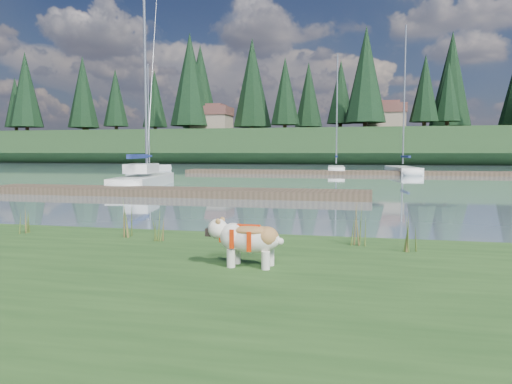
# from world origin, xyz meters

# --- Properties ---
(ground) EXTENTS (200.00, 200.00, 0.00)m
(ground) POSITION_xyz_m (0.00, 30.00, 0.00)
(ground) COLOR #7C95A3
(ground) RESTS_ON ground
(ridge) EXTENTS (200.00, 20.00, 5.00)m
(ridge) POSITION_xyz_m (0.00, 73.00, 2.50)
(ridge) COLOR #1C351A
(ridge) RESTS_ON ground
(bulldog) EXTENTS (0.96, 0.44, 0.58)m
(bulldog) POSITION_xyz_m (2.47, -3.96, 0.71)
(bulldog) COLOR silver
(bulldog) RESTS_ON bank
(sailboat_main) EXTENTS (3.30, 8.50, 12.05)m
(sailboat_main) POSITION_xyz_m (-7.40, 14.06, 0.42)
(sailboat_main) COLOR white
(sailboat_main) RESTS_ON ground
(dock_near) EXTENTS (16.00, 2.00, 0.30)m
(dock_near) POSITION_xyz_m (-4.00, 9.00, 0.15)
(dock_near) COLOR #4C3D2C
(dock_near) RESTS_ON ground
(dock_far) EXTENTS (26.00, 2.20, 0.30)m
(dock_far) POSITION_xyz_m (2.00, 30.00, 0.15)
(dock_far) COLOR #4C3D2C
(dock_far) RESTS_ON ground
(sailboat_bg_0) EXTENTS (1.86, 6.66, 9.69)m
(sailboat_bg_0) POSITION_xyz_m (-15.48, 32.41, 0.33)
(sailboat_bg_0) COLOR white
(sailboat_bg_0) RESTS_ON ground
(sailboat_bg_2) EXTENTS (1.77, 6.56, 9.90)m
(sailboat_bg_2) POSITION_xyz_m (1.07, 32.83, 0.33)
(sailboat_bg_2) COLOR white
(sailboat_bg_2) RESTS_ON ground
(sailboat_bg_3) EXTENTS (2.77, 8.29, 11.94)m
(sailboat_bg_3) POSITION_xyz_m (6.36, 32.96, 0.32)
(sailboat_bg_3) COLOR white
(sailboat_bg_3) RESTS_ON ground
(weed_0) EXTENTS (0.17, 0.14, 0.71)m
(weed_0) POSITION_xyz_m (-0.02, -2.34, 0.65)
(weed_0) COLOR #475B23
(weed_0) RESTS_ON bank
(weed_1) EXTENTS (0.17, 0.14, 0.50)m
(weed_1) POSITION_xyz_m (0.69, -2.61, 0.56)
(weed_1) COLOR #475B23
(weed_1) RESTS_ON bank
(weed_2) EXTENTS (0.17, 0.14, 0.71)m
(weed_2) POSITION_xyz_m (3.78, -2.25, 0.65)
(weed_2) COLOR #475B23
(weed_2) RESTS_ON bank
(weed_3) EXTENTS (0.17, 0.14, 0.52)m
(weed_3) POSITION_xyz_m (-1.87, -2.40, 0.57)
(weed_3) COLOR #475B23
(weed_3) RESTS_ON bank
(weed_4) EXTENTS (0.17, 0.14, 0.38)m
(weed_4) POSITION_xyz_m (1.91, -2.40, 0.51)
(weed_4) COLOR #475B23
(weed_4) RESTS_ON bank
(weed_5) EXTENTS (0.17, 0.14, 0.57)m
(weed_5) POSITION_xyz_m (4.52, -2.57, 0.59)
(weed_5) COLOR #475B23
(weed_5) RESTS_ON bank
(mud_lip) EXTENTS (60.00, 0.50, 0.14)m
(mud_lip) POSITION_xyz_m (0.00, -1.60, 0.07)
(mud_lip) COLOR #33281C
(mud_lip) RESTS_ON ground
(conifer_0) EXTENTS (5.72, 5.72, 14.15)m
(conifer_0) POSITION_xyz_m (-55.00, 67.00, 12.64)
(conifer_0) COLOR #382619
(conifer_0) RESTS_ON ridge
(conifer_1) EXTENTS (4.40, 4.40, 11.30)m
(conifer_1) POSITION_xyz_m (-40.00, 71.00, 11.28)
(conifer_1) COLOR #382619
(conifer_1) RESTS_ON ridge
(conifer_2) EXTENTS (6.60, 6.60, 16.05)m
(conifer_2) POSITION_xyz_m (-25.00, 68.00, 13.54)
(conifer_2) COLOR #382619
(conifer_2) RESTS_ON ridge
(conifer_3) EXTENTS (4.84, 4.84, 12.25)m
(conifer_3) POSITION_xyz_m (-10.00, 72.00, 11.74)
(conifer_3) COLOR #382619
(conifer_3) RESTS_ON ridge
(conifer_4) EXTENTS (6.16, 6.16, 15.10)m
(conifer_4) POSITION_xyz_m (3.00, 66.00, 13.09)
(conifer_4) COLOR #382619
(conifer_4) RESTS_ON ridge
(conifer_5) EXTENTS (3.96, 3.96, 10.35)m
(conifer_5) POSITION_xyz_m (15.00, 70.00, 10.83)
(conifer_5) COLOR #382619
(conifer_5) RESTS_ON ridge
(house_0) EXTENTS (6.30, 5.30, 4.65)m
(house_0) POSITION_xyz_m (-22.00, 70.00, 7.31)
(house_0) COLOR gray
(house_0) RESTS_ON ridge
(house_1) EXTENTS (6.30, 5.30, 4.65)m
(house_1) POSITION_xyz_m (6.00, 71.00, 7.31)
(house_1) COLOR gray
(house_1) RESTS_ON ridge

